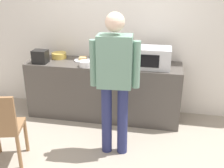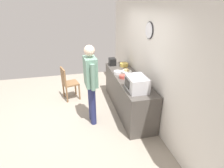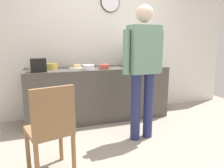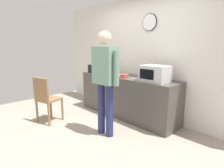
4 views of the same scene
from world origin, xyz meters
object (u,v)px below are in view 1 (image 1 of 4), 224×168
sandwich_plate (83,59)px  mixing_bowl (59,55)px  cereal_bowl (86,64)px  wooden_chair (2,126)px  spoon_utensil (122,67)px  person_standing (115,76)px  salad_bowl (105,64)px  toaster (40,57)px  microwave (153,58)px  fork_utensil (46,55)px

sandwich_plate → mixing_bowl: size_ratio=1.16×
cereal_bowl → wooden_chair: cereal_bowl is taller
spoon_utensil → person_standing: bearing=-87.3°
salad_bowl → cereal_bowl: cereal_bowl is taller
sandwich_plate → wooden_chair: 1.66m
salad_bowl → toaster: (-1.01, -0.01, 0.06)m
sandwich_plate → spoon_utensil: sandwich_plate is taller
person_standing → cereal_bowl: bearing=127.9°
mixing_bowl → person_standing: (1.12, -1.07, 0.11)m
mixing_bowl → spoon_utensil: size_ratio=1.39×
microwave → salad_bowl: 0.71m
sandwich_plate → mixing_bowl: 0.42m
mixing_bowl → toaster: size_ratio=1.08×
salad_bowl → wooden_chair: bearing=-125.6°
salad_bowl → fork_utensil: bearing=159.1°
cereal_bowl → fork_utensil: cereal_bowl is taller
salad_bowl → mixing_bowl: 0.88m
person_standing → salad_bowl: bearing=110.3°
microwave → fork_utensil: (-1.82, 0.33, -0.15)m
sandwich_plate → salad_bowl: salad_bowl is taller
toaster → wooden_chair: bearing=-86.4°
fork_utensil → person_standing: size_ratio=0.10×
person_standing → spoon_utensil: bearing=92.7°
sandwich_plate → salad_bowl: size_ratio=1.62×
mixing_bowl → spoon_utensil: (1.09, -0.28, -0.04)m
toaster → wooden_chair: (0.08, -1.29, -0.47)m
microwave → spoon_utensil: size_ratio=2.94×
microwave → salad_bowl: microwave is taller
cereal_bowl → mixing_bowl: bearing=148.5°
fork_utensil → cereal_bowl: bearing=-29.9°
toaster → person_standing: bearing=-30.9°
microwave → toaster: (-1.71, -0.10, -0.05)m
microwave → person_standing: bearing=-114.5°
cereal_bowl → mixing_bowl: size_ratio=0.80×
mixing_bowl → fork_utensil: size_ratio=1.39×
toaster → salad_bowl: bearing=0.6°
microwave → cereal_bowl: microwave is taller
salad_bowl → spoon_utensil: size_ratio=0.99×
person_standing → fork_utensil: bearing=139.2°
salad_bowl → wooden_chair: (-0.93, -1.30, -0.41)m
cereal_bowl → toaster: toaster is taller
spoon_utensil → toaster: bearing=-179.3°
person_standing → microwave: bearing=65.5°
mixing_bowl → spoon_utensil: 1.12m
spoon_utensil → wooden_chair: wooden_chair is taller
sandwich_plate → wooden_chair: sandwich_plate is taller
sandwich_plate → spoon_utensil: 0.70m
salad_bowl → cereal_bowl: bearing=-169.3°
wooden_chair → cereal_bowl: bearing=62.5°
sandwich_plate → fork_utensil: size_ratio=1.61×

